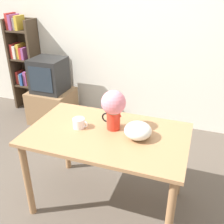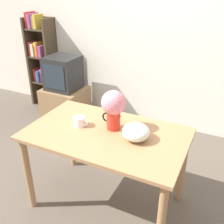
# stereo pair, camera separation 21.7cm
# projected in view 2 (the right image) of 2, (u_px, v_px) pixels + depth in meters

# --- Properties ---
(ground_plane) EXTENTS (12.00, 12.00, 0.00)m
(ground_plane) POSITION_uv_depth(u_px,v_px,m) (83.00, 202.00, 2.52)
(ground_plane) COLOR brown
(wall_back) EXTENTS (8.00, 0.05, 2.60)m
(wall_back) POSITION_uv_depth(u_px,v_px,m) (153.00, 33.00, 3.43)
(wall_back) COLOR silver
(wall_back) RESTS_ON ground_plane
(table) EXTENTS (1.33, 0.81, 0.78)m
(table) POSITION_uv_depth(u_px,v_px,m) (106.00, 144.00, 2.23)
(table) COLOR #A3754C
(table) RESTS_ON ground_plane
(flower_vase) EXTENTS (0.21, 0.20, 0.35)m
(flower_vase) POSITION_uv_depth(u_px,v_px,m) (113.00, 106.00, 2.14)
(flower_vase) COLOR red
(flower_vase) RESTS_ON table
(coffee_mug) EXTENTS (0.14, 0.10, 0.09)m
(coffee_mug) POSITION_uv_depth(u_px,v_px,m) (80.00, 121.00, 2.26)
(coffee_mug) COLOR white
(coffee_mug) RESTS_ON table
(white_bowl) EXTENTS (0.22, 0.22, 0.13)m
(white_bowl) POSITION_uv_depth(u_px,v_px,m) (136.00, 132.00, 2.06)
(white_bowl) COLOR silver
(white_bowl) RESTS_ON table
(tv_stand) EXTENTS (0.60, 0.53, 0.48)m
(tv_stand) POSITION_uv_depth(u_px,v_px,m) (66.00, 103.00, 3.98)
(tv_stand) COLOR #8E6B47
(tv_stand) RESTS_ON ground_plane
(tv_set) EXTENTS (0.45, 0.43, 0.48)m
(tv_set) POSITION_uv_depth(u_px,v_px,m) (63.00, 73.00, 3.76)
(tv_set) COLOR black
(tv_set) RESTS_ON tv_stand
(bookshelf) EXTENTS (0.43, 0.29, 1.49)m
(bookshelf) POSITION_uv_depth(u_px,v_px,m) (42.00, 58.00, 4.23)
(bookshelf) COLOR #423323
(bookshelf) RESTS_ON ground_plane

